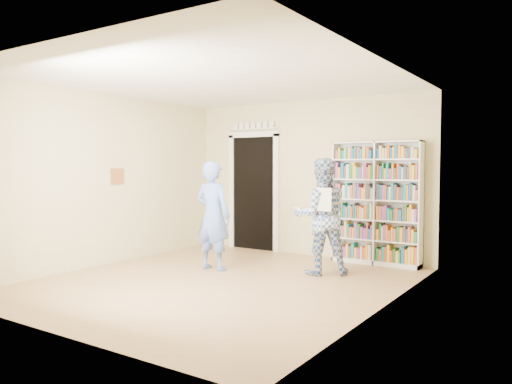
{
  "coord_description": "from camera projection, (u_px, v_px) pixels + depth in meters",
  "views": [
    {
      "loc": [
        4.07,
        -5.28,
        1.56
      ],
      "look_at": [
        -0.01,
        0.9,
        1.18
      ],
      "focal_mm": 35.0,
      "sensor_mm": 36.0,
      "label": 1
    }
  ],
  "objects": [
    {
      "name": "doorway",
      "position": [
        254.0,
        186.0,
        9.33
      ],
      "size": [
        1.1,
        0.08,
        2.43
      ],
      "color": "black",
      "rests_on": "floor"
    },
    {
      "name": "floor",
      "position": [
        220.0,
        282.0,
        6.72
      ],
      "size": [
        5.0,
        5.0,
        0.0
      ],
      "primitive_type": "plane",
      "color": "#AA8252",
      "rests_on": "ground"
    },
    {
      "name": "man_blue",
      "position": [
        213.0,
        216.0,
        7.49
      ],
      "size": [
        0.6,
        0.4,
        1.63
      ],
      "primitive_type": "imported",
      "rotation": [
        0.0,
        0.0,
        3.16
      ],
      "color": "#6181D8",
      "rests_on": "floor"
    },
    {
      "name": "wall_art",
      "position": [
        117.0,
        176.0,
        8.04
      ],
      "size": [
        0.03,
        0.25,
        0.25
      ],
      "primitive_type": "cube",
      "color": "maroon",
      "rests_on": "wall_left"
    },
    {
      "name": "wall_left",
      "position": [
        107.0,
        179.0,
        7.89
      ],
      "size": [
        0.0,
        5.0,
        5.0
      ],
      "primitive_type": "plane",
      "rotation": [
        1.57,
        0.0,
        1.57
      ],
      "color": "beige",
      "rests_on": "floor"
    },
    {
      "name": "man_plaid",
      "position": [
        321.0,
        216.0,
        7.19
      ],
      "size": [
        1.03,
        0.99,
        1.68
      ],
      "primitive_type": "imported",
      "rotation": [
        0.0,
        0.0,
        3.78
      ],
      "color": "#304C94",
      "rests_on": "floor"
    },
    {
      "name": "ceiling",
      "position": [
        219.0,
        80.0,
        6.58
      ],
      "size": [
        5.0,
        5.0,
        0.0
      ],
      "primitive_type": "plane",
      "rotation": [
        3.14,
        0.0,
        0.0
      ],
      "color": "white",
      "rests_on": "wall_back"
    },
    {
      "name": "bookshelf",
      "position": [
        376.0,
        203.0,
        7.89
      ],
      "size": [
        1.42,
        0.27,
        1.95
      ],
      "rotation": [
        0.0,
        0.0,
        -0.2
      ],
      "color": "white",
      "rests_on": "floor"
    },
    {
      "name": "wall_right",
      "position": [
        384.0,
        186.0,
        5.41
      ],
      "size": [
        0.0,
        5.0,
        5.0
      ],
      "primitive_type": "plane",
      "rotation": [
        1.57,
        0.0,
        -1.57
      ],
      "color": "beige",
      "rests_on": "floor"
    },
    {
      "name": "wall_back",
      "position": [
        306.0,
        178.0,
        8.74
      ],
      "size": [
        4.5,
        0.0,
        4.5
      ],
      "primitive_type": "plane",
      "rotation": [
        1.57,
        0.0,
        0.0
      ],
      "color": "beige",
      "rests_on": "floor"
    },
    {
      "name": "paper_sheet",
      "position": [
        324.0,
        200.0,
        6.9
      ],
      "size": [
        0.23,
        0.02,
        0.33
      ],
      "primitive_type": "cube",
      "rotation": [
        0.0,
        0.0,
        0.07
      ],
      "color": "white",
      "rests_on": "man_plaid"
    }
  ]
}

